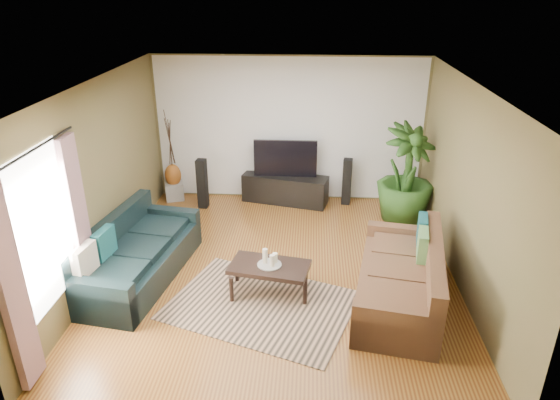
# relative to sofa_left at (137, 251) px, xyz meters

# --- Properties ---
(floor) EXTENTS (5.50, 5.50, 0.00)m
(floor) POSITION_rel_sofa_left_xyz_m (1.97, 0.27, -0.42)
(floor) COLOR #8F5F25
(floor) RESTS_ON ground
(ceiling) EXTENTS (5.50, 5.50, 0.00)m
(ceiling) POSITION_rel_sofa_left_xyz_m (1.97, 0.27, 2.28)
(ceiling) COLOR white
(ceiling) RESTS_ON ground
(wall_back) EXTENTS (5.00, 0.00, 5.00)m
(wall_back) POSITION_rel_sofa_left_xyz_m (1.97, 3.02, 0.93)
(wall_back) COLOR brown
(wall_back) RESTS_ON ground
(wall_front) EXTENTS (5.00, 0.00, 5.00)m
(wall_front) POSITION_rel_sofa_left_xyz_m (1.97, -2.48, 0.93)
(wall_front) COLOR brown
(wall_front) RESTS_ON ground
(wall_left) EXTENTS (0.00, 5.50, 5.50)m
(wall_left) POSITION_rel_sofa_left_xyz_m (-0.53, 0.27, 0.92)
(wall_left) COLOR brown
(wall_left) RESTS_ON ground
(wall_right) EXTENTS (0.00, 5.50, 5.50)m
(wall_right) POSITION_rel_sofa_left_xyz_m (4.47, 0.27, 0.92)
(wall_right) COLOR brown
(wall_right) RESTS_ON ground
(backwall_panel) EXTENTS (4.90, 0.00, 4.90)m
(backwall_panel) POSITION_rel_sofa_left_xyz_m (1.97, 3.01, 0.93)
(backwall_panel) COLOR white
(backwall_panel) RESTS_ON ground
(window_pane) EXTENTS (0.00, 1.80, 1.80)m
(window_pane) POSITION_rel_sofa_left_xyz_m (-0.51, -1.33, 0.97)
(window_pane) COLOR white
(window_pane) RESTS_ON ground
(curtain_near) EXTENTS (0.08, 0.35, 2.20)m
(curtain_near) POSITION_rel_sofa_left_xyz_m (-0.46, -2.08, 0.72)
(curtain_near) COLOR gray
(curtain_near) RESTS_ON ground
(curtain_far) EXTENTS (0.08, 0.35, 2.20)m
(curtain_far) POSITION_rel_sofa_left_xyz_m (-0.46, -0.58, 0.72)
(curtain_far) COLOR gray
(curtain_far) RESTS_ON ground
(curtain_rod) EXTENTS (0.03, 1.90, 0.03)m
(curtain_rod) POSITION_rel_sofa_left_xyz_m (-0.46, -1.33, 1.87)
(curtain_rod) COLOR black
(curtain_rod) RESTS_ON ground
(sofa_left) EXTENTS (1.34, 2.44, 0.85)m
(sofa_left) POSITION_rel_sofa_left_xyz_m (0.00, 0.00, 0.00)
(sofa_left) COLOR black
(sofa_left) RESTS_ON floor
(sofa_right) EXTENTS (1.38, 2.36, 0.85)m
(sofa_right) POSITION_rel_sofa_left_xyz_m (3.58, -0.35, 0.00)
(sofa_right) COLOR brown
(sofa_right) RESTS_ON floor
(area_rug) EXTENTS (2.71, 2.31, 0.01)m
(area_rug) POSITION_rel_sofa_left_xyz_m (1.79, -0.58, -0.42)
(area_rug) COLOR tan
(area_rug) RESTS_ON floor
(coffee_table) EXTENTS (1.13, 0.75, 0.43)m
(coffee_table) POSITION_rel_sofa_left_xyz_m (1.88, -0.26, -0.21)
(coffee_table) COLOR black
(coffee_table) RESTS_ON floor
(candle_tray) EXTENTS (0.32, 0.32, 0.01)m
(candle_tray) POSITION_rel_sofa_left_xyz_m (1.88, -0.26, 0.01)
(candle_tray) COLOR gray
(candle_tray) RESTS_ON coffee_table
(candle_tall) EXTENTS (0.07, 0.07, 0.21)m
(candle_tall) POSITION_rel_sofa_left_xyz_m (1.82, -0.23, 0.12)
(candle_tall) COLOR beige
(candle_tall) RESTS_ON candle_tray
(candle_mid) EXTENTS (0.07, 0.07, 0.16)m
(candle_mid) POSITION_rel_sofa_left_xyz_m (1.92, -0.30, 0.10)
(candle_mid) COLOR beige
(candle_mid) RESTS_ON candle_tray
(candle_short) EXTENTS (0.07, 0.07, 0.13)m
(candle_short) POSITION_rel_sofa_left_xyz_m (1.95, -0.20, 0.08)
(candle_short) COLOR white
(candle_short) RESTS_ON candle_tray
(tv_stand) EXTENTS (1.66, 0.83, 0.53)m
(tv_stand) POSITION_rel_sofa_left_xyz_m (1.93, 2.77, -0.16)
(tv_stand) COLOR black
(tv_stand) RESTS_ON floor
(television) EXTENTS (1.17, 0.06, 0.69)m
(television) POSITION_rel_sofa_left_xyz_m (1.93, 2.77, 0.45)
(television) COLOR black
(television) RESTS_ON tv_stand
(speaker_left) EXTENTS (0.18, 0.20, 0.93)m
(speaker_left) POSITION_rel_sofa_left_xyz_m (0.42, 2.44, 0.04)
(speaker_left) COLOR black
(speaker_left) RESTS_ON floor
(speaker_right) EXTENTS (0.18, 0.20, 0.89)m
(speaker_right) POSITION_rel_sofa_left_xyz_m (3.08, 2.77, 0.02)
(speaker_right) COLOR black
(speaker_right) RESTS_ON floor
(potted_plant) EXTENTS (1.35, 1.35, 1.72)m
(potted_plant) POSITION_rel_sofa_left_xyz_m (4.02, 2.10, 0.43)
(potted_plant) COLOR #264E1A
(potted_plant) RESTS_ON floor
(plant_pot) EXTENTS (0.32, 0.32, 0.25)m
(plant_pot) POSITION_rel_sofa_left_xyz_m (4.02, 2.10, -0.30)
(plant_pot) COLOR black
(plant_pot) RESTS_ON floor
(pedestal) EXTENTS (0.42, 0.42, 0.34)m
(pedestal) POSITION_rel_sofa_left_xyz_m (-0.22, 2.77, -0.26)
(pedestal) COLOR gray
(pedestal) RESTS_ON floor
(vase) EXTENTS (0.31, 0.31, 0.43)m
(vase) POSITION_rel_sofa_left_xyz_m (-0.22, 2.77, 0.06)
(vase) COLOR brown
(vase) RESTS_ON pedestal
(side_table) EXTENTS (0.51, 0.51, 0.48)m
(side_table) POSITION_rel_sofa_left_xyz_m (-0.28, 0.67, -0.19)
(side_table) COLOR olive
(side_table) RESTS_ON floor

